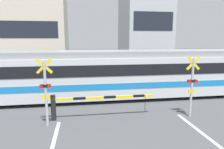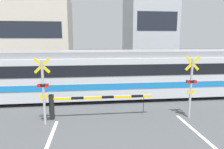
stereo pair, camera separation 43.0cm
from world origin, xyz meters
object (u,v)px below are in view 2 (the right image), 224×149
(crossing_barrier_near, at_px, (81,102))
(crossing_signal_right, at_px, (191,84))
(crossing_signal_left, at_px, (43,88))
(pedestrian, at_px, (98,68))
(commuter_train, at_px, (130,72))
(crossing_barrier_far, at_px, (130,77))

(crossing_barrier_near, bearing_deg, crossing_signal_right, -6.19)
(crossing_signal_left, height_order, pedestrian, crossing_signal_left)
(commuter_train, height_order, pedestrian, commuter_train)
(commuter_train, xyz_separation_m, crossing_barrier_far, (0.51, 2.60, -0.80))
(crossing_barrier_far, xyz_separation_m, pedestrian, (-2.34, 3.61, 0.23))
(crossing_signal_left, distance_m, crossing_signal_right, 6.64)
(pedestrian, bearing_deg, crossing_barrier_near, -97.27)
(crossing_barrier_near, bearing_deg, crossing_barrier_far, 58.99)
(commuter_train, height_order, crossing_signal_left, commuter_train)
(crossing_signal_left, relative_size, pedestrian, 1.65)
(crossing_barrier_near, relative_size, crossing_barrier_far, 1.00)
(pedestrian, bearing_deg, crossing_barrier_far, -57.12)
(crossing_signal_right, height_order, pedestrian, crossing_signal_right)
(crossing_barrier_far, relative_size, crossing_signal_right, 1.65)
(commuter_train, bearing_deg, crossing_barrier_far, 78.96)
(crossing_signal_left, bearing_deg, crossing_barrier_far, 51.73)
(commuter_train, relative_size, crossing_barrier_near, 3.54)
(commuter_train, xyz_separation_m, crossing_barrier_near, (-3.04, -3.31, -0.80))
(crossing_signal_left, height_order, crossing_signal_right, same)
(commuter_train, bearing_deg, crossing_signal_right, -62.02)
(crossing_signal_left, distance_m, pedestrian, 10.46)
(crossing_barrier_far, bearing_deg, commuter_train, -101.04)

